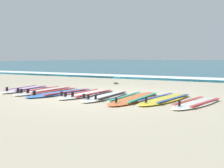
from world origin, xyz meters
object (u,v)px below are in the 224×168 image
object	(u,v)px
surfboard_0	(26,89)
surfboard_7	(197,103)
surfboard_3	(87,94)
surfboard_1	(46,91)
surfboard_4	(106,96)
surfboard_2	(61,93)
surfboard_6	(165,99)
surfboard_5	(134,98)

from	to	relation	value
surfboard_0	surfboard_7	distance (m)	5.14
surfboard_3	surfboard_7	bearing A→B (deg)	-3.33
surfboard_1	surfboard_0	bearing A→B (deg)	178.60
surfboard_4	surfboard_2	bearing A→B (deg)	177.46
surfboard_6	surfboard_4	bearing A→B (deg)	-169.92
surfboard_4	surfboard_3	bearing A→B (deg)	164.88
surfboard_3	surfboard_5	size ratio (longest dim) A/B	0.92
surfboard_5	surfboard_3	bearing A→B (deg)	174.67
surfboard_5	surfboard_6	bearing A→B (deg)	17.10
surfboard_3	surfboard_1	bearing A→B (deg)	177.88
surfboard_2	surfboard_3	xyz separation A→B (m)	(0.77, 0.11, 0.00)
surfboard_6	surfboard_0	bearing A→B (deg)	-179.92
surfboard_2	surfboard_7	size ratio (longest dim) A/B	1.13
surfboard_0	surfboard_4	world-z (taller)	same
surfboard_0	surfboard_7	world-z (taller)	same
surfboard_1	surfboard_4	xyz separation A→B (m)	(2.12, -0.23, 0.00)
surfboard_0	surfboard_3	bearing A→B (deg)	-1.87
surfboard_4	surfboard_7	world-z (taller)	same
surfboard_3	surfboard_7	xyz separation A→B (m)	(2.88, -0.17, -0.00)
surfboard_6	surfboard_7	bearing A→B (deg)	-17.54
surfboard_6	surfboard_5	bearing A→B (deg)	-162.90
surfboard_5	surfboard_6	xyz separation A→B (m)	(0.69, 0.21, 0.00)
surfboard_2	surfboard_6	bearing A→B (deg)	3.86
surfboard_5	surfboard_6	size ratio (longest dim) A/B	1.07
surfboard_4	surfboard_5	distance (m)	0.76
surfboard_0	surfboard_5	xyz separation A→B (m)	(3.66, -0.21, -0.00)
surfboard_5	surfboard_6	world-z (taller)	same
surfboard_2	surfboard_5	world-z (taller)	same
surfboard_1	surfboard_4	bearing A→B (deg)	-6.22
surfboard_0	surfboard_3	distance (m)	2.25
surfboard_0	surfboard_5	world-z (taller)	same
surfboard_0	surfboard_6	distance (m)	4.35
surfboard_6	surfboard_7	world-z (taller)	same
surfboard_3	surfboard_7	world-z (taller)	same
surfboard_2	surfboard_4	world-z (taller)	same
surfboard_2	surfboard_6	world-z (taller)	same
surfboard_1	surfboard_7	xyz separation A→B (m)	(4.35, -0.22, -0.00)
surfboard_3	surfboard_6	bearing A→B (deg)	2.18
surfboard_0	surfboard_6	xyz separation A→B (m)	(4.35, 0.01, -0.00)
surfboard_4	surfboard_6	size ratio (longest dim) A/B	0.93
surfboard_4	surfboard_7	distance (m)	2.23
surfboard_5	surfboard_6	distance (m)	0.72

